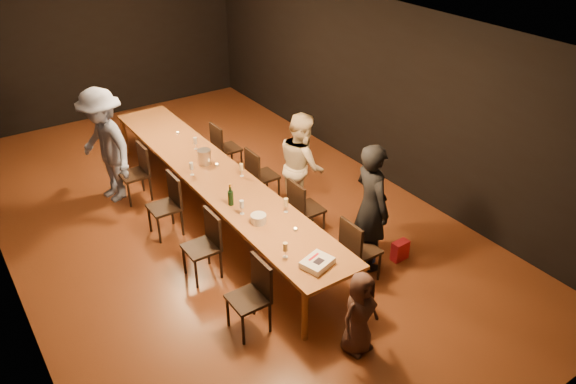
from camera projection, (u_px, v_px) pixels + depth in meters
ground at (218, 216)px, 8.80m from camera, size 10.00×10.00×0.00m
room_shell at (208, 90)px, 7.75m from camera, size 6.04×10.04×3.02m
table at (215, 177)px, 8.44m from camera, size 0.90×6.00×0.75m
chair_right_0 at (361, 249)px, 7.26m from camera, size 0.42×0.42×0.93m
chair_right_1 at (307, 208)px, 8.12m from camera, size 0.42×0.42×0.93m
chair_right_2 at (263, 175)px, 8.98m from camera, size 0.42×0.42×0.93m
chair_right_3 at (227, 148)px, 9.83m from camera, size 0.42×0.42×0.93m
chair_left_0 at (248, 298)px, 6.44m from camera, size 0.42×0.42×0.93m
chair_left_1 at (201, 247)px, 7.30m from camera, size 0.42×0.42×0.93m
chair_left_2 at (164, 207)px, 8.15m from camera, size 0.42×0.42×0.93m
chair_left_3 at (134, 174)px, 9.01m from camera, size 0.42×0.42×0.93m
woman_birthday at (371, 207)px, 7.32m from camera, size 0.53×0.72×1.80m
woman_tan at (302, 165)px, 8.48m from camera, size 0.85×0.97×1.67m
man_blue at (105, 146)px, 8.82m from camera, size 0.94×1.34×1.88m
child at (360, 313)px, 6.14m from camera, size 0.56×0.41×1.05m
gift_bag_red at (400, 250)px, 7.77m from camera, size 0.25×0.14×0.29m
gift_bag_blue at (365, 254)px, 7.67m from camera, size 0.30×0.23×0.33m
birthday_cake at (317, 263)px, 6.49m from camera, size 0.41×0.37×0.08m
plate_stack at (258, 219)px, 7.26m from camera, size 0.25×0.25×0.12m
champagne_bottle at (231, 194)px, 7.58m from camera, size 0.09×0.09×0.32m
ice_bucket at (204, 157)px, 8.66m from camera, size 0.27×0.27×0.23m
wineglass_0 at (285, 250)px, 6.59m from camera, size 0.06×0.06×0.21m
wineglass_1 at (286, 205)px, 7.45m from camera, size 0.06×0.06×0.21m
wineglass_2 at (242, 207)px, 7.41m from camera, size 0.06×0.06×0.21m
wineglass_3 at (242, 170)px, 8.31m from camera, size 0.06×0.06×0.21m
wineglass_4 at (192, 169)px, 8.34m from camera, size 0.06×0.06×0.21m
wineglass_5 at (195, 143)px, 9.09m from camera, size 0.06×0.06×0.21m
tealight_near at (295, 229)px, 7.12m from camera, size 0.05×0.05×0.03m
tealight_mid at (217, 165)px, 8.64m from camera, size 0.05×0.05×0.03m
tealight_far at (178, 133)px, 9.66m from camera, size 0.05×0.05×0.03m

